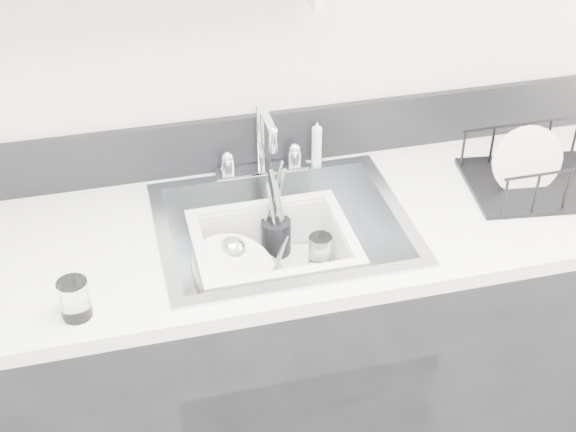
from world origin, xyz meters
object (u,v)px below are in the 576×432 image
object	(u,v)px
sink	(283,252)
wash_tub	(273,260)
counter_run	(284,353)
dish_rack	(542,164)

from	to	relation	value
sink	wash_tub	world-z (taller)	sink
counter_run	dish_rack	xyz separation A→B (m)	(0.72, 0.00, 0.53)
wash_tub	dish_rack	distance (m)	0.77
wash_tub	dish_rack	xyz separation A→B (m)	(0.75, 0.03, 0.16)
counter_run	sink	distance (m)	0.37
sink	dish_rack	xyz separation A→B (m)	(0.72, 0.00, 0.16)
sink	wash_tub	bearing A→B (deg)	-141.67
sink	dish_rack	world-z (taller)	dish_rack
counter_run	sink	bearing A→B (deg)	0.00
counter_run	dish_rack	size ratio (longest dim) A/B	8.27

